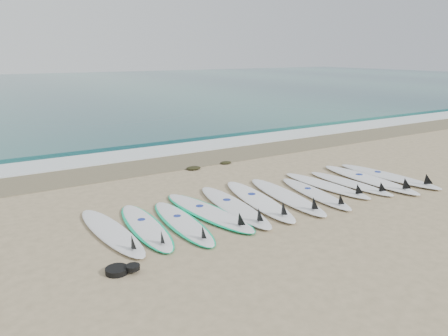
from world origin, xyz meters
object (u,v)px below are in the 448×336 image
surfboard_11 (390,176)px  leash_coil (120,270)px  surfboard_6 (287,196)px  surfboard_0 (112,232)px

surfboard_11 → leash_coil: (-7.14, -1.09, -0.01)m
surfboard_11 → leash_coil: 7.23m
leash_coil → surfboard_11: bearing=8.6°
surfboard_6 → leash_coil: bearing=-156.3°
surfboard_11 → surfboard_0: bearing=173.5°
surfboard_6 → surfboard_11: bearing=4.3°
surfboard_6 → surfboard_0: bearing=-175.0°
surfboard_0 → surfboard_6: (3.71, -0.11, 0.00)m
surfboard_11 → leash_coil: surfboard_11 is taller
surfboard_6 → surfboard_11: size_ratio=1.00×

